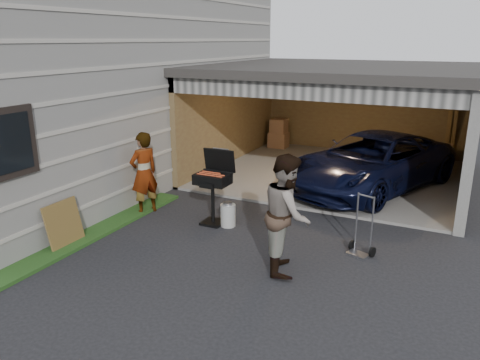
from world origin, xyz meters
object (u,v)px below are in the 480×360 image
at_px(minivan, 371,164).
at_px(plywood_panel, 64,225).
at_px(propane_tank, 228,215).
at_px(woman, 144,173).
at_px(man, 287,214).
at_px(bbq_grill, 213,181).
at_px(hand_truck, 361,243).

relative_size(minivan, plywood_panel, 5.74).
bearing_deg(propane_tank, woman, -176.81).
bearing_deg(propane_tank, minivan, 59.64).
bearing_deg(propane_tank, plywood_panel, -135.60).
height_order(minivan, woman, woman).
bearing_deg(man, propane_tank, 33.39).
bearing_deg(woman, minivan, 152.24).
height_order(minivan, bbq_grill, bbq_grill).
bearing_deg(hand_truck, plywood_panel, -137.63).
bearing_deg(minivan, plywood_panel, -105.44).
bearing_deg(man, minivan, -25.70).
distance_m(bbq_grill, hand_truck, 3.01).
xyz_separation_m(man, hand_truck, (0.96, 1.07, -0.74)).
xyz_separation_m(woman, plywood_panel, (-0.24, -2.00, -0.46)).
bearing_deg(hand_truck, bbq_grill, -162.76).
xyz_separation_m(minivan, plywood_panel, (-4.19, -5.58, -0.25)).
height_order(propane_tank, plywood_panel, plywood_panel).
bearing_deg(bbq_grill, hand_truck, -2.52).
relative_size(woman, propane_tank, 3.89).
xyz_separation_m(woman, bbq_grill, (1.59, 0.12, 0.01)).
relative_size(woman, bbq_grill, 1.18).
xyz_separation_m(woman, hand_truck, (4.52, -0.01, -0.66)).
distance_m(propane_tank, hand_truck, 2.62).
distance_m(man, propane_tank, 2.16).
bearing_deg(plywood_panel, man, 13.53).
bearing_deg(plywood_panel, bbq_grill, 49.15).
bearing_deg(plywood_panel, woman, 83.14).
distance_m(minivan, propane_tank, 4.06).
xyz_separation_m(minivan, woman, (-3.95, -3.59, 0.20)).
height_order(minivan, plywood_panel, minivan).
distance_m(woman, propane_tank, 2.01).
distance_m(bbq_grill, propane_tank, 0.72).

